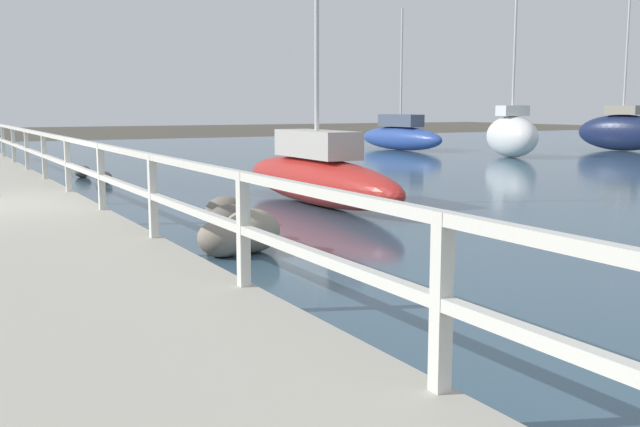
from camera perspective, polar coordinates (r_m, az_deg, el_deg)
railing at (r=13.93m, az=-17.66°, el=3.97°), size 0.10×32.50×1.06m
boulder_upstream at (r=12.05m, az=-7.26°, el=0.16°), size 0.65×0.58×0.49m
boulder_water_edge at (r=21.22m, az=-17.63°, el=3.07°), size 0.43×0.39×0.33m
boulder_mid_strip at (r=10.76m, az=-6.87°, el=-0.68°), size 0.70×0.63×0.53m
boulder_far_strip at (r=19.43m, az=-16.14°, el=2.66°), size 0.40×0.36×0.30m
boulder_near_dock at (r=9.87m, az=-5.26°, el=-1.31°), size 0.77×0.69×0.58m
boulder_downstream at (r=9.61m, az=-7.41°, el=-1.84°), size 0.66×0.59×0.50m
sailboat_blue at (r=33.06m, az=6.15°, el=5.92°), size 1.48×5.38×6.05m
sailboat_white at (r=29.21m, az=14.40°, el=5.83°), size 2.08×3.25×7.19m
sailboat_red at (r=14.58m, az=-0.24°, el=2.97°), size 1.16×5.99×6.85m
sailboat_navy at (r=35.00m, az=22.04°, el=5.86°), size 2.08×4.15×7.19m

